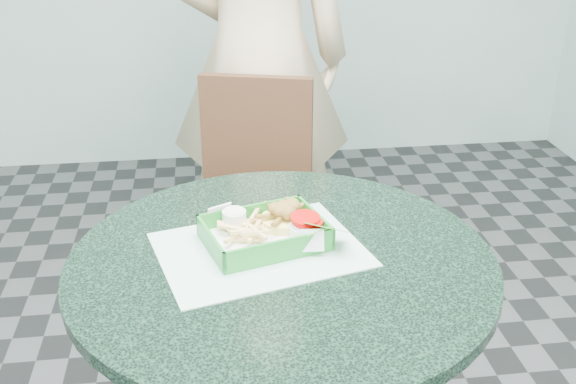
{
  "coord_description": "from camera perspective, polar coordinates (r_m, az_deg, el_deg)",
  "views": [
    {
      "loc": [
        -0.15,
        -1.26,
        1.52
      ],
      "look_at": [
        0.03,
        0.1,
        0.88
      ],
      "focal_mm": 42.0,
      "sensor_mm": 36.0,
      "label": 1
    }
  ],
  "objects": [
    {
      "name": "cafe_table",
      "position": [
        1.58,
        -0.51,
        -11.38
      ],
      "size": [
        0.94,
        0.94,
        0.75
      ],
      "color": "black",
      "rests_on": "floor"
    },
    {
      "name": "dining_chair",
      "position": [
        2.29,
        -2.38,
        -0.48
      ],
      "size": [
        0.38,
        0.38,
        0.93
      ],
      "rotation": [
        0.0,
        0.0,
        -0.27
      ],
      "color": "black",
      "rests_on": "floor"
    },
    {
      "name": "placemat",
      "position": [
        1.51,
        -2.38,
        -5.54
      ],
      "size": [
        0.51,
        0.43,
        0.0
      ],
      "primitive_type": "cube",
      "rotation": [
        0.0,
        0.0,
        0.26
      ],
      "color": "#ABD4C7",
      "rests_on": "cafe_table"
    },
    {
      "name": "food_basket",
      "position": [
        1.53,
        -1.98,
        -4.5
      ],
      "size": [
        0.26,
        0.19,
        0.05
      ],
      "rotation": [
        0.0,
        0.0,
        0.29
      ],
      "color": "#1F8429",
      "rests_on": "placemat"
    },
    {
      "name": "crab_sandwich",
      "position": [
        1.55,
        0.21,
        -2.62
      ],
      "size": [
        0.11,
        0.11,
        0.07
      ],
      "rotation": [
        0.0,
        0.0,
        0.39
      ],
      "color": "#EBD261",
      "rests_on": "food_basket"
    },
    {
      "name": "fries_pile",
      "position": [
        1.55,
        -3.49,
        -3.29
      ],
      "size": [
        0.13,
        0.14,
        0.04
      ],
      "primitive_type": null,
      "rotation": [
        0.0,
        0.0,
        0.31
      ],
      "color": "#FDD17B",
      "rests_on": "food_basket"
    },
    {
      "name": "sauce_ramekin",
      "position": [
        1.57,
        -3.97,
        -2.38
      ],
      "size": [
        0.05,
        0.05,
        0.03
      ],
      "rotation": [
        0.0,
        0.0,
        0.28
      ],
      "color": "white",
      "rests_on": "food_basket"
    },
    {
      "name": "garnish_cup",
      "position": [
        1.49,
        1.93,
        -4.17
      ],
      "size": [
        0.12,
        0.12,
        0.05
      ],
      "rotation": [
        0.0,
        0.0,
        -0.25
      ],
      "color": "white",
      "rests_on": "food_basket"
    }
  ]
}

